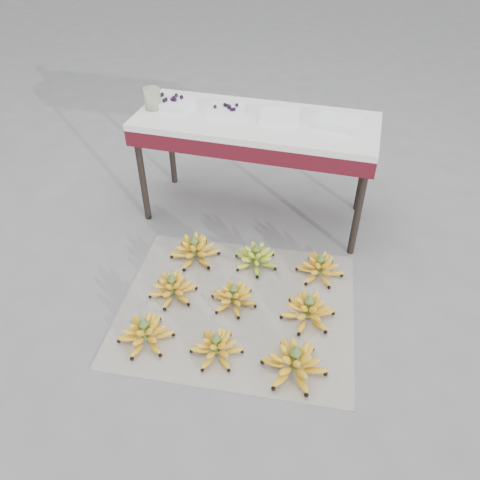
% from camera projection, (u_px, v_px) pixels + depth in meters
% --- Properties ---
extents(ground, '(60.00, 60.00, 0.00)m').
position_uv_depth(ground, '(222.00, 315.00, 2.51)').
color(ground, slate).
rests_on(ground, ground).
extents(newspaper_mat, '(1.34, 1.16, 0.01)m').
position_uv_depth(newspaper_mat, '(237.00, 307.00, 2.55)').
color(newspaper_mat, white).
rests_on(newspaper_mat, ground).
extents(bunch_front_left, '(0.29, 0.29, 0.17)m').
position_uv_depth(bunch_front_left, '(145.00, 333.00, 2.33)').
color(bunch_front_left, yellow).
rests_on(bunch_front_left, newspaper_mat).
extents(bunch_front_center, '(0.26, 0.26, 0.16)m').
position_uv_depth(bunch_front_center, '(216.00, 347.00, 2.27)').
color(bunch_front_center, yellow).
rests_on(bunch_front_center, newspaper_mat).
extents(bunch_front_right, '(0.39, 0.39, 0.19)m').
position_uv_depth(bunch_front_right, '(294.00, 362.00, 2.19)').
color(bunch_front_right, yellow).
rests_on(bunch_front_right, newspaper_mat).
extents(bunch_mid_left, '(0.34, 0.34, 0.16)m').
position_uv_depth(bunch_mid_left, '(173.00, 288.00, 2.58)').
color(bunch_mid_left, yellow).
rests_on(bunch_mid_left, newspaper_mat).
extents(bunch_mid_center, '(0.26, 0.26, 0.15)m').
position_uv_depth(bunch_mid_center, '(234.00, 297.00, 2.53)').
color(bunch_mid_center, yellow).
rests_on(bunch_mid_center, newspaper_mat).
extents(bunch_mid_right, '(0.30, 0.30, 0.17)m').
position_uv_depth(bunch_mid_right, '(308.00, 310.00, 2.45)').
color(bunch_mid_right, yellow).
rests_on(bunch_mid_right, newspaper_mat).
extents(bunch_back_left, '(0.36, 0.36, 0.18)m').
position_uv_depth(bunch_back_left, '(195.00, 250.00, 2.82)').
color(bunch_back_left, yellow).
rests_on(bunch_back_left, newspaper_mat).
extents(bunch_back_center, '(0.33, 0.33, 0.16)m').
position_uv_depth(bunch_back_center, '(256.00, 258.00, 2.78)').
color(bunch_back_center, '#93B731').
rests_on(bunch_back_center, newspaper_mat).
extents(bunch_back_right, '(0.29, 0.29, 0.16)m').
position_uv_depth(bunch_back_right, '(320.00, 268.00, 2.71)').
color(bunch_back_right, yellow).
rests_on(bunch_back_right, newspaper_mat).
extents(vendor_table, '(1.46, 0.58, 0.70)m').
position_uv_depth(vendor_table, '(256.00, 131.00, 2.84)').
color(vendor_table, black).
rests_on(vendor_table, ground).
extents(tray_far_left, '(0.27, 0.21, 0.06)m').
position_uv_depth(tray_far_left, '(170.00, 103.00, 2.92)').
color(tray_far_left, silver).
rests_on(tray_far_left, vendor_table).
extents(tray_left, '(0.24, 0.18, 0.06)m').
position_uv_depth(tray_left, '(226.00, 110.00, 2.84)').
color(tray_left, silver).
rests_on(tray_left, vendor_table).
extents(tray_right, '(0.26, 0.21, 0.04)m').
position_uv_depth(tray_right, '(280.00, 116.00, 2.78)').
color(tray_right, silver).
rests_on(tray_right, vendor_table).
extents(tray_far_right, '(0.28, 0.23, 0.04)m').
position_uv_depth(tray_far_right, '(338.00, 123.00, 2.70)').
color(tray_far_right, silver).
rests_on(tray_far_right, vendor_table).
extents(glass_jar, '(0.12, 0.12, 0.13)m').
position_uv_depth(glass_jar, '(152.00, 98.00, 2.86)').
color(glass_jar, beige).
rests_on(glass_jar, vendor_table).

